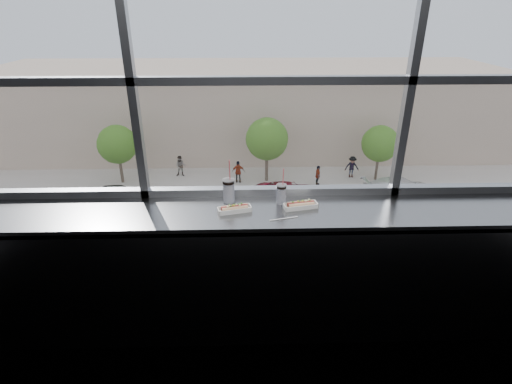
{
  "coord_description": "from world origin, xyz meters",
  "views": [
    {
      "loc": [
        -0.2,
        -1.41,
        2.49
      ],
      "look_at": [
        -0.13,
        1.23,
        1.25
      ],
      "focal_mm": 28.0,
      "sensor_mm": 36.0,
      "label": 1
    }
  ],
  "objects_px": {
    "car_near_d": "(364,245)",
    "pedestrian_c": "(318,174)",
    "loose_straw": "(284,219)",
    "car_far_c": "(402,186)",
    "hotdog_tray_left": "(234,209)",
    "hotdog_tray_right": "(301,205)",
    "pedestrian_a": "(181,164)",
    "soda_cup_left": "(229,189)",
    "car_far_b": "(289,190)",
    "car_near_a": "(28,253)",
    "car_far_a": "(117,192)",
    "tree_right": "(380,144)",
    "tree_center": "(267,139)",
    "wrapper": "(232,209)",
    "pedestrian_d": "(352,165)",
    "tree_left": "(117,144)",
    "car_near_c": "(263,247)",
    "pedestrian_b": "(238,170)",
    "soda_cup_right": "(281,193)"
  },
  "relations": [
    {
      "from": "car_far_a",
      "to": "tree_left",
      "type": "bearing_deg",
      "value": 5.69
    },
    {
      "from": "soda_cup_left",
      "to": "car_far_b",
      "type": "relative_size",
      "value": 0.06
    },
    {
      "from": "hotdog_tray_left",
      "to": "hotdog_tray_right",
      "type": "distance_m",
      "value": 0.5
    },
    {
      "from": "hotdog_tray_right",
      "to": "car_near_d",
      "type": "xyz_separation_m",
      "value": [
        6.25,
        16.25,
        -10.93
      ]
    },
    {
      "from": "hotdog_tray_left",
      "to": "car_far_c",
      "type": "relative_size",
      "value": 0.04
    },
    {
      "from": "hotdog_tray_left",
      "to": "car_near_a",
      "type": "xyz_separation_m",
      "value": [
        -12.07,
        16.29,
        -11.13
      ]
    },
    {
      "from": "car_far_c",
      "to": "tree_center",
      "type": "distance_m",
      "value": 11.01
    },
    {
      "from": "wrapper",
      "to": "tree_center",
      "type": "distance_m",
      "value": 29.56
    },
    {
      "from": "car_near_c",
      "to": "tree_right",
      "type": "relative_size",
      "value": 1.4
    },
    {
      "from": "soda_cup_left",
      "to": "loose_straw",
      "type": "bearing_deg",
      "value": -36.43
    },
    {
      "from": "hotdog_tray_right",
      "to": "wrapper",
      "type": "relative_size",
      "value": 3.04
    },
    {
      "from": "car_near_a",
      "to": "car_near_d",
      "type": "relative_size",
      "value": 0.83
    },
    {
      "from": "loose_straw",
      "to": "car_near_d",
      "type": "bearing_deg",
      "value": 55.22
    },
    {
      "from": "tree_center",
      "to": "car_near_c",
      "type": "bearing_deg",
      "value": -94.06
    },
    {
      "from": "wrapper",
      "to": "car_near_d",
      "type": "bearing_deg",
      "value": 67.43
    },
    {
      "from": "loose_straw",
      "to": "soda_cup_right",
      "type": "bearing_deg",
      "value": 75.84
    },
    {
      "from": "car_near_d",
      "to": "pedestrian_c",
      "type": "height_order",
      "value": "car_near_d"
    },
    {
      "from": "car_near_d",
      "to": "hotdog_tray_right",
      "type": "bearing_deg",
      "value": 157.02
    },
    {
      "from": "wrapper",
      "to": "tree_left",
      "type": "relative_size",
      "value": 0.02
    },
    {
      "from": "soda_cup_right",
      "to": "car_near_c",
      "type": "distance_m",
      "value": 19.57
    },
    {
      "from": "car_near_a",
      "to": "car_far_c",
      "type": "distance_m",
      "value": 25.17
    },
    {
      "from": "car_near_a",
      "to": "tree_center",
      "type": "height_order",
      "value": "tree_center"
    },
    {
      "from": "car_near_a",
      "to": "tree_center",
      "type": "relative_size",
      "value": 1.04
    },
    {
      "from": "hotdog_tray_left",
      "to": "pedestrian_a",
      "type": "height_order",
      "value": "hotdog_tray_left"
    },
    {
      "from": "car_far_b",
      "to": "tree_left",
      "type": "relative_size",
      "value": 1.15
    },
    {
      "from": "wrapper",
      "to": "pedestrian_d",
      "type": "height_order",
      "value": "wrapper"
    },
    {
      "from": "pedestrian_d",
      "to": "tree_right",
      "type": "xyz_separation_m",
      "value": [
        1.96,
        -0.52,
        2.03
      ]
    },
    {
      "from": "hotdog_tray_right",
      "to": "car_far_b",
      "type": "bearing_deg",
      "value": 72.07
    },
    {
      "from": "car_far_b",
      "to": "tree_right",
      "type": "distance_m",
      "value": 9.04
    },
    {
      "from": "pedestrian_d",
      "to": "hotdog_tray_right",
      "type": "bearing_deg",
      "value": -106.75
    },
    {
      "from": "loose_straw",
      "to": "car_far_a",
      "type": "height_order",
      "value": "loose_straw"
    },
    {
      "from": "pedestrian_a",
      "to": "tree_right",
      "type": "bearing_deg",
      "value": -4.1
    },
    {
      "from": "car_near_a",
      "to": "tree_right",
      "type": "xyz_separation_m",
      "value": [
        23.18,
        12.0,
        2.2
      ]
    },
    {
      "from": "pedestrian_d",
      "to": "tree_right",
      "type": "distance_m",
      "value": 2.87
    },
    {
      "from": "pedestrian_b",
      "to": "tree_center",
      "type": "relative_size",
      "value": 0.42
    },
    {
      "from": "loose_straw",
      "to": "car_far_c",
      "type": "xyz_separation_m",
      "value": [
        11.44,
        24.42,
        -10.91
      ]
    },
    {
      "from": "car_far_c",
      "to": "pedestrian_a",
      "type": "relative_size",
      "value": 3.1
    },
    {
      "from": "car_near_a",
      "to": "car_far_b",
      "type": "bearing_deg",
      "value": -61.92
    },
    {
      "from": "car_near_a",
      "to": "hotdog_tray_right",
      "type": "bearing_deg",
      "value": -141.71
    },
    {
      "from": "car_near_c",
      "to": "pedestrian_d",
      "type": "height_order",
      "value": "pedestrian_d"
    },
    {
      "from": "car_near_a",
      "to": "car_far_a",
      "type": "bearing_deg",
      "value": -17.74
    },
    {
      "from": "hotdog_tray_left",
      "to": "wrapper",
      "type": "height_order",
      "value": "hotdog_tray_left"
    },
    {
      "from": "car_far_c",
      "to": "wrapper",
      "type": "bearing_deg",
      "value": 149.34
    },
    {
      "from": "pedestrian_d",
      "to": "tree_left",
      "type": "xyz_separation_m",
      "value": [
        -19.37,
        -0.52,
        2.17
      ]
    },
    {
      "from": "pedestrian_a",
      "to": "car_far_c",
      "type": "bearing_deg",
      "value": -16.71
    },
    {
      "from": "soda_cup_right",
      "to": "wrapper",
      "type": "height_order",
      "value": "soda_cup_right"
    },
    {
      "from": "car_near_d",
      "to": "pedestrian_b",
      "type": "distance_m",
      "value": 13.75
    },
    {
      "from": "car_near_a",
      "to": "car_far_a",
      "type": "xyz_separation_m",
      "value": [
        2.65,
        8.0,
        0.02
      ]
    },
    {
      "from": "tree_center",
      "to": "tree_right",
      "type": "bearing_deg",
      "value": -0.0
    },
    {
      "from": "pedestrian_c",
      "to": "car_near_d",
      "type": "bearing_deg",
      "value": -175.91
    }
  ]
}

